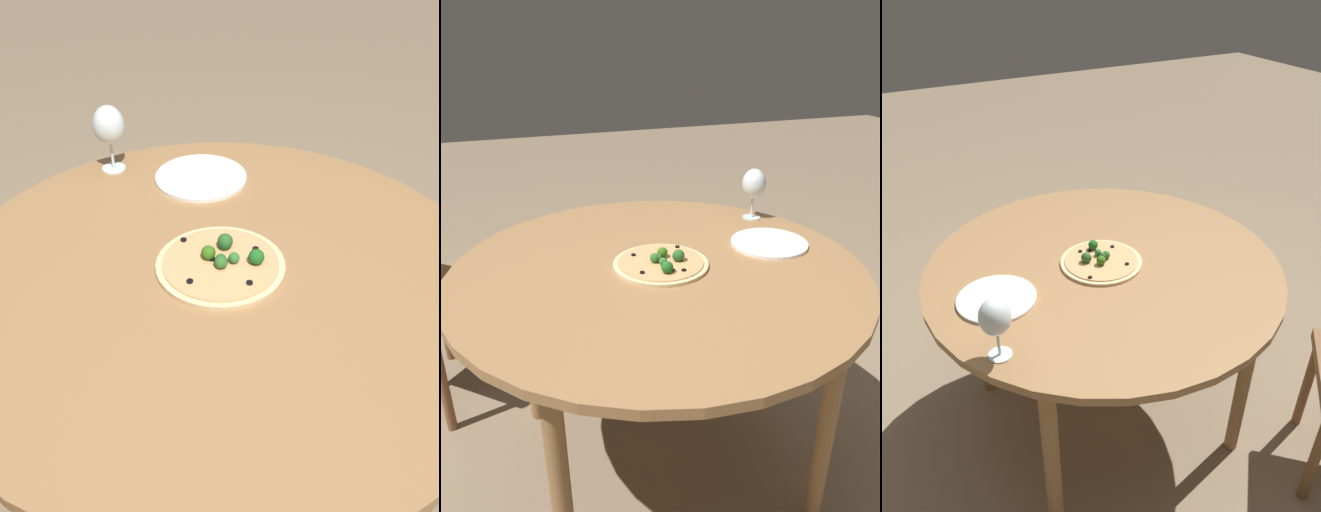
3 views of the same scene
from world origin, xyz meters
The scene contains 5 objects.
ground_plane centered at (0.00, 0.00, 0.00)m, with size 12.00×12.00×0.00m, color #847056.
dining_table centered at (0.00, 0.00, 0.69)m, with size 1.20×1.20×0.77m.
pizza centered at (0.00, -0.01, 0.78)m, with size 0.28×0.28×0.05m.
wine_glass centered at (0.27, -0.45, 0.89)m, with size 0.08×0.08×0.18m.
plate_near centered at (0.03, -0.39, 0.77)m, with size 0.24×0.24×0.01m.
Camera 1 is at (0.05, 0.94, 1.53)m, focal length 40.00 mm.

